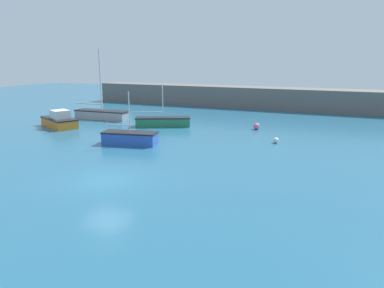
# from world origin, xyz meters

# --- Properties ---
(ground_plane) EXTENTS (120.00, 120.00, 0.20)m
(ground_plane) POSITION_xyz_m (0.00, 0.00, -0.10)
(ground_plane) COLOR #235B7A
(harbor_breakwater) EXTENTS (45.91, 3.81, 2.72)m
(harbor_breakwater) POSITION_xyz_m (0.00, 32.98, 1.36)
(harbor_breakwater) COLOR #66605B
(harbor_breakwater) RESTS_ON ground_plane
(sailboat_twin_hulled) EXTENTS (5.81, 3.60, 4.09)m
(sailboat_twin_hulled) POSITION_xyz_m (-4.65, 15.86, 0.47)
(sailboat_twin_hulled) COLOR #287A4C
(sailboat_twin_hulled) RESTS_ON ground_plane
(motorboat_grey_hull) EXTENTS (4.93, 3.82, 1.67)m
(motorboat_grey_hull) POSITION_xyz_m (-13.72, 11.57, 0.61)
(motorboat_grey_hull) COLOR orange
(motorboat_grey_hull) RESTS_ON ground_plane
(sailboat_tall_mast) EXTENTS (6.43, 1.98, 7.44)m
(sailboat_tall_mast) POSITION_xyz_m (-12.72, 17.01, 0.54)
(sailboat_tall_mast) COLOR gray
(sailboat_tall_mast) RESTS_ON ground_plane
(sailboat_short_mast) EXTENTS (4.48, 2.36, 4.11)m
(sailboat_short_mast) POSITION_xyz_m (-3.46, 8.01, 0.50)
(sailboat_short_mast) COLOR #2D56B7
(sailboat_short_mast) RESTS_ON ground_plane
(mooring_buoy_white) EXTENTS (0.44, 0.44, 0.44)m
(mooring_buoy_white) POSITION_xyz_m (6.98, 12.86, 0.22)
(mooring_buoy_white) COLOR white
(mooring_buoy_white) RESTS_ON ground_plane
(mooring_buoy_pink) EXTENTS (0.60, 0.60, 0.60)m
(mooring_buoy_pink) POSITION_xyz_m (4.21, 17.84, 0.30)
(mooring_buoy_pink) COLOR #EA668C
(mooring_buoy_pink) RESTS_ON ground_plane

